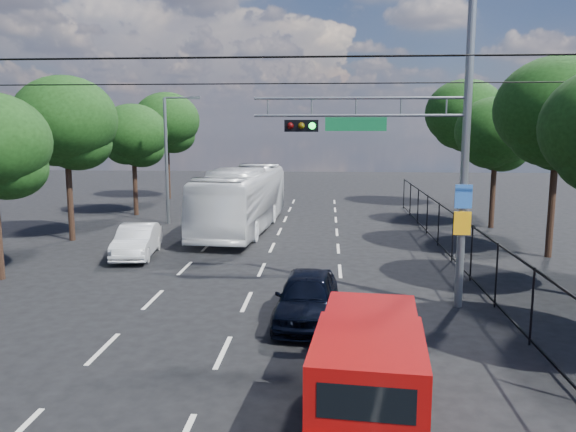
# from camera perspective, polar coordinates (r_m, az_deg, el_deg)

# --- Properties ---
(lane_markings) EXTENTS (6.12, 38.00, 0.01)m
(lane_markings) POSITION_cam_1_polar(r_m,az_deg,el_deg) (23.57, -2.12, -4.25)
(lane_markings) COLOR beige
(lane_markings) RESTS_ON ground
(signal_mast) EXTENTS (6.43, 0.39, 9.50)m
(signal_mast) POSITION_cam_1_polar(r_m,az_deg,el_deg) (17.02, 13.64, 8.20)
(signal_mast) COLOR slate
(signal_mast) RESTS_ON ground
(streetlight_left) EXTENTS (2.09, 0.22, 7.08)m
(streetlight_left) POSITION_cam_1_polar(r_m,az_deg,el_deg) (32.07, -11.98, 6.20)
(streetlight_left) COLOR slate
(streetlight_left) RESTS_ON ground
(utility_wires) EXTENTS (22.00, 5.04, 0.74)m
(utility_wires) POSITION_cam_1_polar(r_m,az_deg,el_deg) (17.90, -4.10, 14.83)
(utility_wires) COLOR black
(utility_wires) RESTS_ON ground
(fence_right) EXTENTS (0.06, 34.03, 2.00)m
(fence_right) POSITION_cam_1_polar(r_m,az_deg,el_deg) (22.03, 17.40, -2.87)
(fence_right) COLOR black
(fence_right) RESTS_ON ground
(tree_right_c) EXTENTS (5.10, 5.10, 8.29)m
(tree_right_c) POSITION_cam_1_polar(r_m,az_deg,el_deg) (25.59, 25.77, 8.86)
(tree_right_c) COLOR black
(tree_right_c) RESTS_ON ground
(tree_right_d) EXTENTS (4.32, 4.32, 7.02)m
(tree_right_d) POSITION_cam_1_polar(r_m,az_deg,el_deg) (32.10, 20.39, 7.47)
(tree_right_d) COLOR black
(tree_right_d) RESTS_ON ground
(tree_right_e) EXTENTS (5.28, 5.28, 8.58)m
(tree_right_e) POSITION_cam_1_polar(r_m,az_deg,el_deg) (39.89, 17.53, 9.37)
(tree_right_e) COLOR black
(tree_right_e) RESTS_ON ground
(tree_left_c) EXTENTS (4.80, 4.80, 7.80)m
(tree_left_c) POSITION_cam_1_polar(r_m,az_deg,el_deg) (28.59, -21.60, 8.36)
(tree_left_c) COLOR black
(tree_left_c) RESTS_ON ground
(tree_left_d) EXTENTS (4.20, 4.20, 6.83)m
(tree_left_d) POSITION_cam_1_polar(r_m,az_deg,el_deg) (35.86, -15.41, 7.60)
(tree_left_d) COLOR black
(tree_left_d) RESTS_ON ground
(tree_left_e) EXTENTS (4.92, 4.92, 7.99)m
(tree_left_e) POSITION_cam_1_polar(r_m,az_deg,el_deg) (43.53, -12.19, 8.98)
(tree_left_e) COLOR black
(tree_left_e) RESTS_ON ground
(red_pickup) EXTENTS (2.36, 5.36, 1.94)m
(red_pickup) POSITION_cam_1_polar(r_m,az_deg,el_deg) (10.89, 8.23, -14.79)
(red_pickup) COLOR black
(red_pickup) RESTS_ON ground
(navy_hatchback) EXTENTS (1.90, 4.23, 1.41)m
(navy_hatchback) POSITION_cam_1_polar(r_m,az_deg,el_deg) (15.90, 1.95, -8.21)
(navy_hatchback) COLOR black
(navy_hatchback) RESTS_ON ground
(white_bus) EXTENTS (3.51, 12.03, 3.31)m
(white_bus) POSITION_cam_1_polar(r_m,az_deg,el_deg) (29.72, -4.67, 1.73)
(white_bus) COLOR white
(white_bus) RESTS_ON ground
(white_van) EXTENTS (1.93, 4.24, 1.35)m
(white_van) POSITION_cam_1_polar(r_m,az_deg,el_deg) (24.47, -15.10, -2.46)
(white_van) COLOR white
(white_van) RESTS_ON ground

